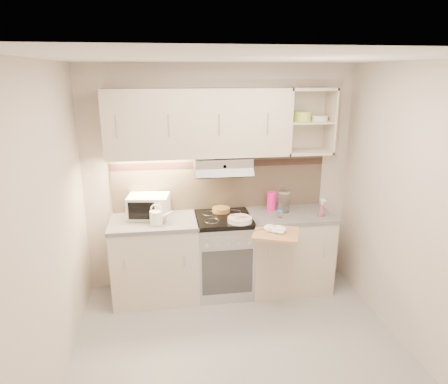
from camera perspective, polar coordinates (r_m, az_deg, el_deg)
The scene contains 17 objects.
ground at distance 3.83m, azimuth 2.50°, elevation -22.11°, with size 3.00×3.00×0.00m, color #979699.
room_shell at distance 3.44m, azimuth 1.73°, elevation 3.68°, with size 3.04×2.84×2.52m.
base_cabinet_left at distance 4.49m, azimuth -9.74°, elevation -9.61°, with size 0.90×0.60×0.86m, color beige.
worktop_left at distance 4.31m, azimuth -10.03°, elevation -4.23°, with size 0.92×0.62×0.04m, color slate.
base_cabinet_right at distance 4.68m, azimuth 9.15°, elevation -8.43°, with size 0.90×0.60×0.86m, color beige.
worktop_right at distance 4.51m, azimuth 9.41°, elevation -3.24°, with size 0.92×0.62×0.04m, color slate.
electric_range at distance 4.51m, azimuth -0.08°, elevation -8.89°, with size 0.60×0.60×0.90m.
microwave at distance 4.37m, azimuth -10.70°, elevation -2.00°, with size 0.47×0.38×0.24m.
watering_can at distance 4.17m, azimuth -9.56°, elevation -3.50°, with size 0.25×0.13×0.21m.
plate_stack at distance 4.19m, azimuth 2.28°, elevation -3.95°, with size 0.26×0.26×0.05m.
bread_loaf at distance 4.48m, azimuth -0.39°, elevation -2.53°, with size 0.20×0.20×0.05m, color #9E773F.
pink_pitcher at distance 4.55m, azimuth 6.81°, elevation -1.27°, with size 0.11×0.10×0.21m.
glass_jar at distance 4.49m, azimuth 8.57°, elevation -1.32°, with size 0.13×0.13×0.25m.
spice_jar at distance 4.33m, azimuth 7.97°, elevation -3.11°, with size 0.06×0.06×0.09m.
spray_bottle at distance 4.47m, azimuth 13.79°, elevation -2.34°, with size 0.08×0.08×0.21m.
cutting_board at distance 4.01m, azimuth 7.45°, elevation -5.87°, with size 0.44×0.39×0.02m, color #A56C4A.
dish_towel at distance 4.00m, azimuth 7.26°, elevation -5.26°, with size 0.22×0.19×0.06m, color white, non-canonical shape.
Camera 1 is at (-0.59, -2.93, 2.40)m, focal length 32.00 mm.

